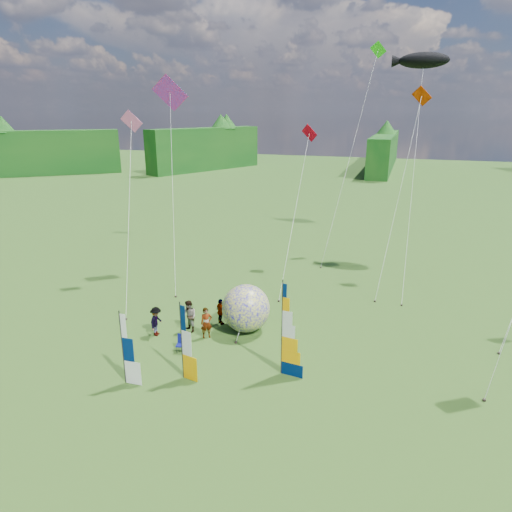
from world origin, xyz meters
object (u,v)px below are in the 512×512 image
(side_banner_left, at_px, (182,342))
(side_banner_far, at_px, (123,349))
(spectator_c, at_px, (156,321))
(spectator_d, at_px, (221,312))
(feather_banner_main, at_px, (282,330))
(camp_chair, at_px, (181,344))
(spectator_b, at_px, (189,317))
(kite_whale, at_px, (415,157))
(spectator_a, at_px, (206,323))
(bol_inflatable, at_px, (246,308))

(side_banner_left, bearing_deg, side_banner_far, -140.00)
(spectator_c, relative_size, spectator_d, 1.06)
(feather_banner_main, bearing_deg, side_banner_far, -148.02)
(feather_banner_main, distance_m, camp_chair, 5.84)
(spectator_b, distance_m, kite_whale, 19.80)
(spectator_b, bearing_deg, camp_chair, -44.15)
(feather_banner_main, height_order, spectator_a, feather_banner_main)
(side_banner_far, height_order, kite_whale, kite_whale)
(side_banner_left, xyz_separation_m, spectator_d, (-0.51, 5.80, -1.09))
(side_banner_far, distance_m, spectator_b, 5.71)
(spectator_a, bearing_deg, camp_chair, -145.73)
(camp_chair, bearing_deg, feather_banner_main, -15.82)
(side_banner_far, xyz_separation_m, kite_whale, (11.89, 19.74, 7.13))
(side_banner_far, relative_size, camp_chair, 3.83)
(spectator_d, bearing_deg, bol_inflatable, -147.18)
(feather_banner_main, height_order, side_banner_left, feather_banner_main)
(spectator_a, bearing_deg, side_banner_far, -146.09)
(bol_inflatable, height_order, kite_whale, kite_whale)
(side_banner_left, relative_size, spectator_b, 2.01)
(spectator_c, bearing_deg, side_banner_left, -139.56)
(spectator_b, distance_m, spectator_d, 1.96)
(spectator_a, relative_size, spectator_d, 1.11)
(camp_chair, bearing_deg, bol_inflatable, 42.50)
(spectator_a, height_order, kite_whale, kite_whale)
(spectator_d, bearing_deg, kite_whale, -87.13)
(feather_banner_main, distance_m, spectator_a, 5.58)
(spectator_c, bearing_deg, side_banner_far, -171.95)
(spectator_b, height_order, camp_chair, spectator_b)
(feather_banner_main, relative_size, spectator_a, 2.62)
(side_banner_left, xyz_separation_m, bol_inflatable, (1.17, 5.55, -0.51))
(bol_inflatable, relative_size, spectator_b, 1.46)
(spectator_c, bearing_deg, spectator_a, -81.76)
(side_banner_left, relative_size, bol_inflatable, 1.37)
(side_banner_far, height_order, spectator_d, side_banner_far)
(spectator_c, bearing_deg, bol_inflatable, -69.32)
(spectator_c, xyz_separation_m, camp_chair, (2.18, -1.24, -0.38))
(spectator_a, relative_size, kite_whale, 0.10)
(side_banner_left, height_order, bol_inflatable, side_banner_left)
(spectator_d, bearing_deg, spectator_b, 88.67)
(feather_banner_main, bearing_deg, kite_whale, 79.73)
(side_banner_left, xyz_separation_m, spectator_a, (-0.62, 4.03, -1.00))
(spectator_c, height_order, kite_whale, kite_whale)
(feather_banner_main, xyz_separation_m, side_banner_left, (-4.30, -1.82, -0.44))
(side_banner_far, relative_size, spectator_b, 1.89)
(spectator_c, distance_m, camp_chair, 2.54)
(spectator_d, distance_m, kite_whale, 18.10)
(feather_banner_main, height_order, side_banner_far, feather_banner_main)
(spectator_b, xyz_separation_m, kite_whale, (11.37, 14.12, 7.96))
(spectator_a, relative_size, camp_chair, 1.92)
(feather_banner_main, relative_size, side_banner_left, 1.24)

